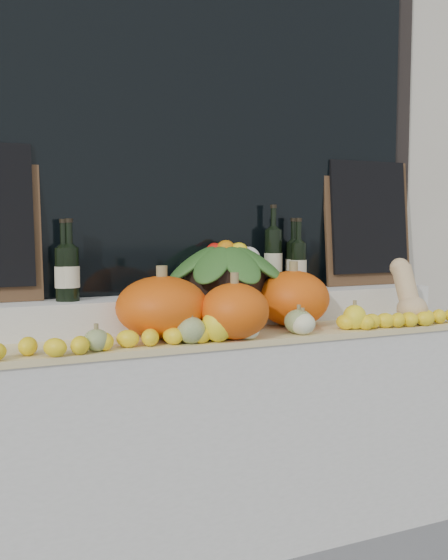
# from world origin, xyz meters

# --- Properties ---
(storefront_facade) EXTENTS (7.00, 0.94, 4.50)m
(storefront_facade) POSITION_xyz_m (0.00, 2.25, 2.25)
(storefront_facade) COLOR beige
(storefront_facade) RESTS_ON ground
(display_sill) EXTENTS (2.30, 0.55, 0.88)m
(display_sill) POSITION_xyz_m (0.00, 1.52, 0.44)
(display_sill) COLOR silver
(display_sill) RESTS_ON ground
(rear_tier) EXTENTS (2.30, 0.25, 0.16)m
(rear_tier) POSITION_xyz_m (0.00, 1.68, 0.96)
(rear_tier) COLOR silver
(rear_tier) RESTS_ON display_sill
(straw_bedding) EXTENTS (2.10, 0.32, 0.02)m
(straw_bedding) POSITION_xyz_m (0.00, 1.40, 0.89)
(straw_bedding) COLOR tan
(straw_bedding) RESTS_ON display_sill
(pumpkin_left) EXTENTS (0.42, 0.42, 0.24)m
(pumpkin_left) POSITION_xyz_m (-0.26, 1.45, 1.02)
(pumpkin_left) COLOR #E8590C
(pumpkin_left) RESTS_ON straw_bedding
(pumpkin_right) EXTENTS (0.37, 0.37, 0.24)m
(pumpkin_right) POSITION_xyz_m (0.34, 1.48, 1.03)
(pumpkin_right) COLOR #E8590C
(pumpkin_right) RESTS_ON straw_bedding
(pumpkin_center) EXTENTS (0.30, 0.30, 0.22)m
(pumpkin_center) POSITION_xyz_m (-0.02, 1.31, 1.01)
(pumpkin_center) COLOR #E8590C
(pumpkin_center) RESTS_ON straw_bedding
(butternut_squash) EXTENTS (0.14, 0.20, 0.29)m
(butternut_squash) POSITION_xyz_m (0.87, 1.37, 1.03)
(butternut_squash) COLOR #D7B17E
(butternut_squash) RESTS_ON straw_bedding
(decorative_gourds) EXTENTS (1.18, 0.14, 0.15)m
(decorative_gourds) POSITION_xyz_m (0.05, 1.29, 0.96)
(decorative_gourds) COLOR #3A681F
(decorative_gourds) RESTS_ON straw_bedding
(lemon_heap) EXTENTS (2.20, 0.16, 0.06)m
(lemon_heap) POSITION_xyz_m (0.00, 1.29, 0.94)
(lemon_heap) COLOR yellow
(lemon_heap) RESTS_ON straw_bedding
(produce_bowl) EXTENTS (0.57, 0.57, 0.25)m
(produce_bowl) POSITION_xyz_m (0.10, 1.66, 1.16)
(produce_bowl) COLOR black
(produce_bowl) RESTS_ON rear_tier
(wine_bottle_far_left) EXTENTS (0.08, 0.08, 0.32)m
(wine_bottle_far_left) POSITION_xyz_m (-0.59, 1.67, 1.15)
(wine_bottle_far_left) COLOR black
(wine_bottle_far_left) RESTS_ON rear_tier
(wine_bottle_near_left) EXTENTS (0.08, 0.08, 0.33)m
(wine_bottle_near_left) POSITION_xyz_m (-0.57, 1.66, 1.15)
(wine_bottle_near_left) COLOR black
(wine_bottle_near_left) RESTS_ON rear_tier
(wine_bottle_tall) EXTENTS (0.08, 0.08, 0.39)m
(wine_bottle_tall) POSITION_xyz_m (0.36, 1.69, 1.18)
(wine_bottle_tall) COLOR black
(wine_bottle_tall) RESTS_ON rear_tier
(wine_bottle_near_right) EXTENTS (0.08, 0.08, 0.33)m
(wine_bottle_near_right) POSITION_xyz_m (0.47, 1.70, 1.15)
(wine_bottle_near_right) COLOR black
(wine_bottle_near_right) RESTS_ON rear_tier
(wine_bottle_far_right) EXTENTS (0.08, 0.08, 0.33)m
(wine_bottle_far_right) POSITION_xyz_m (0.45, 1.63, 1.15)
(wine_bottle_far_right) COLOR black
(wine_bottle_far_right) RESTS_ON rear_tier
(chalkboard_right) EXTENTS (0.50, 0.09, 0.62)m
(chalkboard_right) POSITION_xyz_m (0.92, 1.74, 1.36)
(chalkboard_right) COLOR #4C331E
(chalkboard_right) RESTS_ON rear_tier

